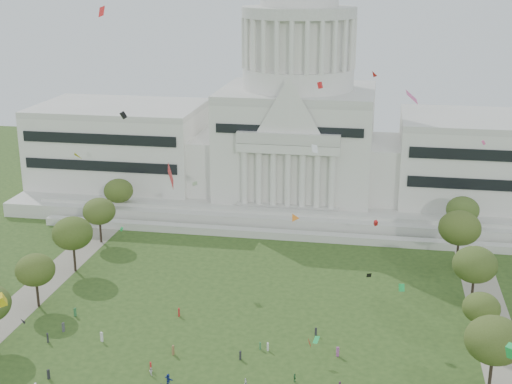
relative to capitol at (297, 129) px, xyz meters
name	(u,v)px	position (x,y,z in m)	size (l,w,h in m)	color
capitol	(297,129)	(0.00, 0.00, 0.00)	(160.00, 64.50, 91.30)	beige
path_left	(12,313)	(-48.00, -83.59, -22.28)	(8.00, 160.00, 0.04)	gray
path_right	(501,356)	(48.00, -83.59, -22.28)	(8.00, 160.00, 0.04)	gray
row_tree_r_2	(494,340)	(44.17, -96.15, -12.64)	(9.55, 9.55, 13.58)	black
row_tree_l_3	(35,270)	(-44.09, -79.67, -14.09)	(8.12, 8.12, 11.55)	black
row_tree_r_3	(481,308)	(44.40, -79.10, -15.21)	(7.01, 7.01, 9.98)	black
row_tree_l_4	(73,233)	(-44.08, -61.17, -12.90)	(9.29, 9.29, 13.21)	black
row_tree_r_4	(475,265)	(44.76, -63.55, -13.01)	(9.19, 9.19, 13.06)	black
row_tree_l_5	(99,211)	(-45.22, -42.58, -13.88)	(8.33, 8.33, 11.85)	black
row_tree_r_5	(460,228)	(43.49, -43.40, -12.37)	(9.82, 9.82, 13.96)	black
row_tree_l_6	(119,191)	(-46.87, -24.45, -14.02)	(8.19, 8.19, 11.64)	black
row_tree_r_6	(463,210)	(45.96, -25.46, -13.79)	(8.42, 8.42, 11.97)	black
person_4	(246,383)	(4.23, -102.09, -21.36)	(1.10, 0.60, 1.87)	silver
person_5	(168,379)	(-8.83, -103.31, -21.28)	(1.87, 0.74, 2.02)	navy
person_8	(151,371)	(-12.64, -101.01, -21.55)	(0.73, 0.45, 1.50)	silver
person_10	(295,378)	(12.08, -98.74, -21.49)	(0.94, 0.51, 1.60)	#33723F
distant_crowd	(143,365)	(-14.66, -99.54, -21.40)	(58.67, 37.97, 1.95)	#33723F
kite_swarm	(220,251)	(1.82, -109.27, 5.22)	(88.59, 107.60, 63.23)	#E54C8C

